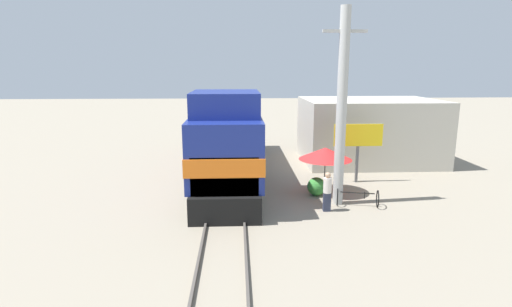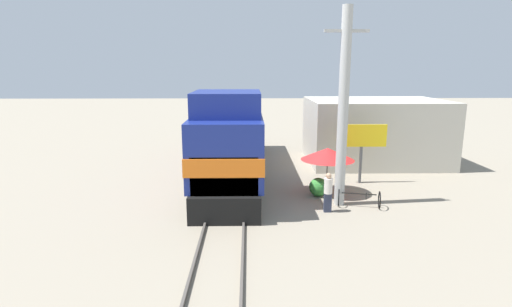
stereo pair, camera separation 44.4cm
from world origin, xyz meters
name	(u,v)px [view 2 (the right image)]	position (x,y,z in m)	size (l,w,h in m)	color
ground_plane	(229,196)	(0.00, 0.00, 0.00)	(120.00, 120.00, 0.00)	gray
rail_near	(213,195)	(-0.72, 0.00, 0.07)	(0.08, 28.16, 0.15)	#4C4742
rail_far	(245,195)	(0.72, 0.00, 0.07)	(0.08, 28.16, 0.15)	#4C4742
locomotive	(232,138)	(0.00, 3.84, 2.04)	(3.04, 15.65, 4.79)	black
utility_pole	(343,108)	(4.81, -1.16, 4.14)	(1.80, 0.43, 8.18)	#B2B2AD
vendor_umbrella	(328,154)	(4.55, 0.36, 1.90)	(2.46, 2.46, 2.18)	#4C4C4C
billboard_sign	(362,139)	(6.59, 2.08, 2.29)	(2.48, 0.12, 3.02)	#595959
shrub_cluster	(318,187)	(4.11, 0.00, 0.42)	(0.85, 0.85, 0.85)	#388C38
person_bystander	(328,191)	(4.13, -2.07, 0.89)	(0.34, 0.34, 1.64)	#2D3347
bicycle	(359,198)	(5.56, -1.54, 0.38)	(1.84, 1.11, 0.74)	black
building_block_distant	(374,131)	(8.69, 6.79, 1.94)	(8.08, 5.79, 3.88)	#B7B2A3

